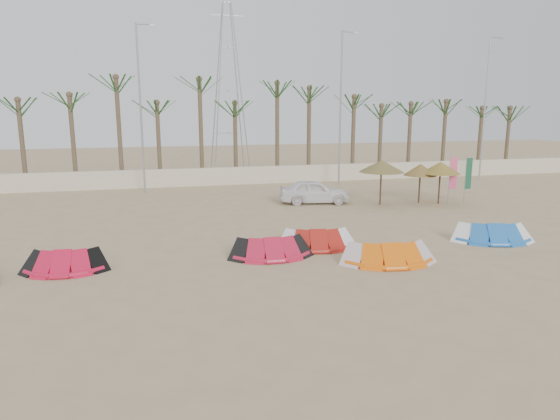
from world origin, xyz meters
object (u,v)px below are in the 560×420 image
object	(u,v)px
kite_red_left	(65,259)
kite_orange	(385,250)
parasol_right	(420,170)
kite_red_right	(315,237)
car	(314,191)
kite_red_mid	(270,245)
parasol_mid	(441,168)
kite_blue	(489,231)
parasol_left	(382,166)

from	to	relation	value
kite_red_left	kite_orange	world-z (taller)	same
kite_orange	parasol_right	size ratio (longest dim) A/B	1.52
kite_red_right	car	xyz separation A→B (m)	(2.90, 9.13, 0.30)
kite_red_mid	parasol_mid	world-z (taller)	parasol_mid
kite_red_left	kite_red_right	xyz separation A→B (m)	(9.59, 0.73, 0.00)
kite_blue	parasol_mid	size ratio (longest dim) A/B	1.43
kite_red_right	kite_blue	distance (m)	7.74
kite_red_right	parasol_right	size ratio (longest dim) A/B	1.40
kite_red_mid	car	world-z (taller)	car
kite_red_left	parasol_right	world-z (taller)	parasol_right
kite_red_left	kite_orange	distance (m)	11.70
parasol_mid	car	xyz separation A→B (m)	(-7.23, 1.95, -1.46)
kite_red_mid	parasol_right	distance (m)	14.20
kite_orange	parasol_left	distance (m)	11.34
kite_red_left	car	world-z (taller)	car
kite_red_mid	kite_red_right	size ratio (longest dim) A/B	0.96
parasol_left	kite_red_mid	bearing A→B (deg)	-135.69
parasol_mid	parasol_right	xyz separation A→B (m)	(-0.99, 0.57, -0.15)
car	kite_orange	bearing A→B (deg)	-174.43
parasol_left	car	world-z (taller)	parasol_left
kite_red_right	parasol_mid	size ratio (longest dim) A/B	1.32
kite_red_right	kite_blue	xyz separation A→B (m)	(7.69, -0.84, 0.00)
kite_red_right	parasol_left	world-z (taller)	parasol_left
kite_red_left	kite_orange	xyz separation A→B (m)	(11.56, -1.81, 0.00)
kite_orange	car	world-z (taller)	car
parasol_mid	parasol_left	bearing A→B (deg)	172.28
kite_orange	parasol_left	bearing A→B (deg)	65.84
kite_blue	parasol_right	bearing A→B (deg)	80.49
kite_red_right	kite_blue	world-z (taller)	same
parasol_left	parasol_mid	world-z (taller)	parasol_left
parasol_mid	car	bearing A→B (deg)	164.91
kite_blue	kite_red_mid	bearing A→B (deg)	179.63
kite_red_mid	kite_blue	size ratio (longest dim) A/B	0.88
kite_blue	parasol_right	size ratio (longest dim) A/B	1.52
kite_red_right	parasol_left	xyz separation A→B (m)	(6.54, 7.67, 1.90)
kite_red_left	parasol_mid	distance (m)	21.32
car	kite_red_mid	bearing A→B (deg)	163.33
kite_blue	parasol_mid	bearing A→B (deg)	73.13
kite_red_right	kite_orange	world-z (taller)	same
parasol_right	car	bearing A→B (deg)	167.56
parasol_left	parasol_right	size ratio (longest dim) A/B	1.12
kite_red_mid	kite_blue	world-z (taller)	same
car	parasol_mid	bearing A→B (deg)	-94.93
kite_red_left	kite_orange	bearing A→B (deg)	-8.89
parasol_mid	parasol_right	bearing A→B (deg)	149.96
kite_blue	parasol_left	bearing A→B (deg)	97.72
car	parasol_left	bearing A→B (deg)	-101.73
kite_red_mid	parasol_right	bearing A→B (deg)	37.19
kite_blue	parasol_right	distance (m)	8.86
kite_red_right	kite_orange	bearing A→B (deg)	-52.24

